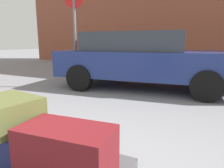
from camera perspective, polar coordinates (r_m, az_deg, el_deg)
name	(u,v)px	position (r m, az deg, el deg)	size (l,w,h in m)	color
suitcase_navy_rear_right	(10,141)	(1.73, -26.45, -14.07)	(0.52, 0.43, 0.23)	#191E47
duffel_bag_maroon_front_right	(67,153)	(1.35, -12.45, -18.18)	(0.57, 0.31, 0.34)	maroon
duffel_bag_olive_topmost_pile	(7,112)	(1.65, -27.14, -7.03)	(0.44, 0.35, 0.21)	#4C5128
parked_car	(142,59)	(5.36, 8.36, 6.93)	(4.48, 2.31, 1.42)	navy
no_parking_sign	(75,27)	(5.46, -10.29, 15.18)	(0.49, 0.15, 2.51)	slate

